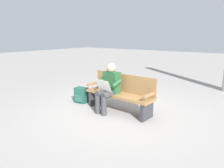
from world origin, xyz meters
The scene contains 4 objects.
ground_plane centered at (0.00, 0.00, 0.00)m, with size 40.00×40.00×0.00m, color gray.
bench_near centered at (0.00, -0.07, 0.46)m, with size 1.83×0.60×0.90m.
person_seated centered at (0.19, 0.15, 0.63)m, with size 0.59×0.59×1.18m.
backpack centered at (1.21, 0.07, 0.21)m, with size 0.38×0.32×0.42m.
Camera 1 is at (-2.72, 3.93, 1.82)m, focal length 32.81 mm.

